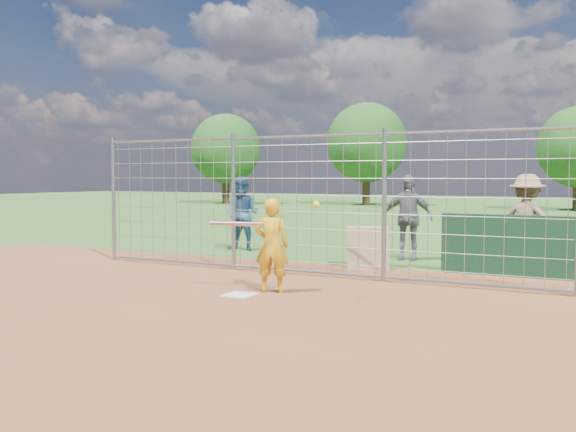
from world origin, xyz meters
The scene contains 11 objects.
ground centered at (0.00, 0.00, 0.00)m, with size 100.00×100.00×0.00m, color #2D591E.
infield_dirt centered at (0.00, -3.00, 0.01)m, with size 18.00×18.00×0.00m, color brown.
home_plate centered at (0.00, -0.20, 0.01)m, with size 0.43×0.43×0.02m, color silver.
dugout_wall centered at (3.40, 3.60, 0.55)m, with size 2.60×0.20×1.10m, color #11381E.
batter centered at (0.30, 0.25, 0.73)m, with size 0.53×0.35×1.46m, color gold.
bystander_a centered at (-3.04, 4.82, 0.89)m, with size 0.86×0.67×1.77m, color navy.
bystander_b centered at (0.99, 5.00, 0.91)m, with size 1.07×0.44×1.82m, color slate.
bystander_c centered at (3.44, 4.64, 0.92)m, with size 1.18×0.68×1.83m, color #936E50.
equipment_bin centered at (0.67, 3.46, 0.40)m, with size 0.80×0.55×0.80m, color tan.
equipment_in_play centered at (0.18, -0.03, 1.15)m, with size 1.80×0.28×0.40m.
backstop_fence centered at (0.00, 2.00, 1.26)m, with size 9.08×0.08×2.60m.
Camera 1 is at (5.06, -8.30, 1.79)m, focal length 40.00 mm.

